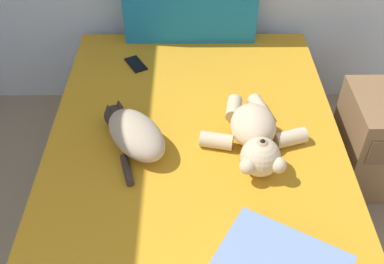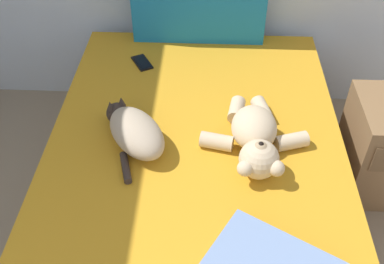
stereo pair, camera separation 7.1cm
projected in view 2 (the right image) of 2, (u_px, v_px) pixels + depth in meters
name	position (u px, v px, depth m)	size (l,w,h in m)	color
bed	(195.00, 192.00, 2.12)	(1.36, 2.04, 0.53)	olive
cat	(134.00, 131.00, 1.93)	(0.35, 0.43, 0.15)	tan
teddy_bear	(255.00, 137.00, 1.90)	(0.47, 0.53, 0.17)	beige
cell_phone	(142.00, 63.00, 2.44)	(0.13, 0.16, 0.01)	black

